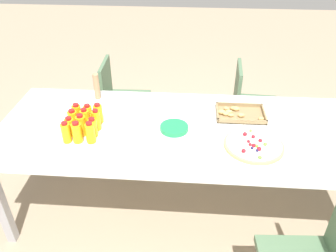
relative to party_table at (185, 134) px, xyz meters
The scene contains 21 objects.
ground_plane 0.68m from the party_table, ahead, with size 12.00×12.00×0.00m, color gray.
party_table is the anchor object (origin of this frame).
chair_far_right 1.01m from the party_table, 55.89° to the left, with size 0.42×0.42×0.83m.
chair_far_left 1.04m from the party_table, 127.00° to the left, with size 0.41×0.41×0.83m.
juice_bottle_0 0.77m from the party_table, 164.09° to the right, with size 0.06×0.06×0.14m.
juice_bottle_1 0.71m from the party_table, 162.98° to the right, with size 0.06×0.06×0.14m.
juice_bottle_2 0.63m from the party_table, 161.00° to the right, with size 0.06×0.06×0.15m.
juice_bottle_3 0.75m from the party_table, 169.70° to the right, with size 0.06×0.06×0.13m.
juice_bottle_4 0.68m from the party_table, 169.19° to the right, with size 0.06×0.06×0.15m.
juice_bottle_5 0.61m from the party_table, 167.17° to the right, with size 0.06×0.06×0.13m.
juice_bottle_6 0.75m from the party_table, behind, with size 0.06×0.06×0.14m.
juice_bottle_7 0.67m from the party_table, behind, with size 0.06×0.06×0.15m.
juice_bottle_8 0.60m from the party_table, behind, with size 0.05×0.05×0.15m.
juice_bottle_9 0.74m from the party_table, behind, with size 0.06×0.06×0.14m.
juice_bottle_10 0.67m from the party_table, behind, with size 0.06×0.06×0.14m.
juice_bottle_11 0.60m from the party_table, behind, with size 0.06×0.06×0.14m.
fruit_pizza 0.47m from the party_table, 22.41° to the right, with size 0.37×0.37×0.05m.
snack_tray 0.42m from the party_table, 27.31° to the left, with size 0.34×0.24×0.04m.
plate_stack 0.10m from the party_table, 158.62° to the right, with size 0.19×0.19×0.03m.
napkin_stack 0.37m from the party_table, behind, with size 0.15×0.15×0.02m, color white.
cardboard_tube 0.79m from the party_table, 152.02° to the left, with size 0.04×0.04×0.20m, color #9E7A56.
Camera 1 is at (0.03, -1.88, 1.99)m, focal length 36.27 mm.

